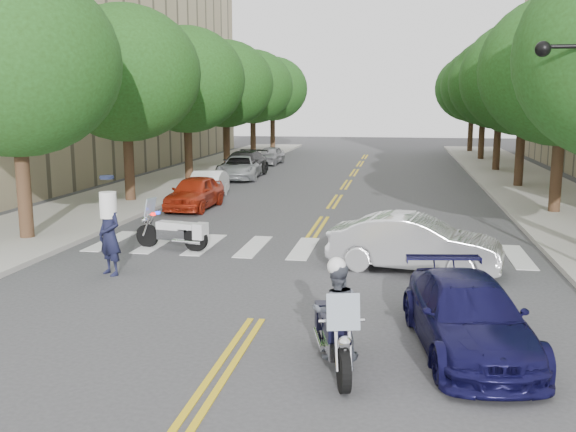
% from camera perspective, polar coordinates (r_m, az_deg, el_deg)
% --- Properties ---
extents(ground, '(140.00, 140.00, 0.00)m').
position_cam_1_polar(ground, '(13.25, -2.83, -9.17)').
color(ground, '#38383A').
rests_on(ground, ground).
extents(sidewalk_left, '(5.00, 60.00, 0.15)m').
position_cam_1_polar(sidewalk_left, '(36.58, -9.81, 3.21)').
color(sidewalk_left, '#9E9991').
rests_on(sidewalk_left, ground).
extents(sidewalk_right, '(5.00, 60.00, 0.15)m').
position_cam_1_polar(sidewalk_right, '(35.11, 20.86, 2.41)').
color(sidewalk_right, '#9E9991').
rests_on(sidewalk_right, ground).
extents(tree_l_0, '(6.40, 6.40, 8.45)m').
position_cam_1_polar(tree_l_0, '(21.60, -23.12, 12.46)').
color(tree_l_0, '#382316').
rests_on(tree_l_0, ground).
extents(tree_l_1, '(6.40, 6.40, 8.45)m').
position_cam_1_polar(tree_l_1, '(28.66, -14.27, 12.16)').
color(tree_l_1, '#382316').
rests_on(tree_l_1, ground).
extents(tree_l_2, '(6.40, 6.40, 8.45)m').
position_cam_1_polar(tree_l_2, '(36.12, -9.01, 11.85)').
color(tree_l_2, '#382316').
rests_on(tree_l_2, ground).
extents(tree_l_3, '(6.40, 6.40, 8.45)m').
position_cam_1_polar(tree_l_3, '(43.77, -5.57, 11.60)').
color(tree_l_3, '#382316').
rests_on(tree_l_3, ground).
extents(tree_l_4, '(6.40, 6.40, 8.45)m').
position_cam_1_polar(tree_l_4, '(51.53, -3.16, 11.40)').
color(tree_l_4, '#382316').
rests_on(tree_l_4, ground).
extents(tree_l_5, '(6.40, 6.40, 8.45)m').
position_cam_1_polar(tree_l_5, '(59.35, -1.39, 11.23)').
color(tree_l_5, '#382316').
rests_on(tree_l_5, ground).
extents(tree_r_1, '(6.40, 6.40, 8.45)m').
position_cam_1_polar(tree_r_1, '(26.90, 23.33, 11.82)').
color(tree_r_1, '#382316').
rests_on(tree_r_1, ground).
extents(tree_r_2, '(6.40, 6.40, 8.45)m').
position_cam_1_polar(tree_r_2, '(34.74, 20.28, 11.44)').
color(tree_r_2, '#382316').
rests_on(tree_r_2, ground).
extents(tree_r_3, '(6.40, 6.40, 8.45)m').
position_cam_1_polar(tree_r_3, '(42.64, 18.37, 11.18)').
color(tree_r_3, '#382316').
rests_on(tree_r_3, ground).
extents(tree_r_4, '(6.40, 6.40, 8.45)m').
position_cam_1_polar(tree_r_4, '(50.57, 17.05, 11.00)').
color(tree_r_4, '#382316').
rests_on(tree_r_4, ground).
extents(tree_r_5, '(6.40, 6.40, 8.45)m').
position_cam_1_polar(tree_r_5, '(58.52, 16.09, 10.87)').
color(tree_r_5, '#382316').
rests_on(tree_r_5, ground).
extents(motorcycle_police, '(0.93, 2.31, 1.90)m').
position_cam_1_polar(motorcycle_police, '(10.73, 4.23, -9.09)').
color(motorcycle_police, black).
rests_on(motorcycle_police, ground).
extents(motorcycle_parked, '(2.36, 0.82, 1.53)m').
position_cam_1_polar(motorcycle_parked, '(19.43, -9.80, -1.44)').
color(motorcycle_parked, black).
rests_on(motorcycle_parked, ground).
extents(officer_standing, '(0.90, 0.81, 2.06)m').
position_cam_1_polar(officer_standing, '(16.91, -15.57, -1.66)').
color(officer_standing, black).
rests_on(officer_standing, ground).
extents(convertible, '(4.66, 2.35, 1.46)m').
position_cam_1_polar(convertible, '(17.09, 11.18, -2.38)').
color(convertible, silver).
rests_on(convertible, ground).
extents(sedan_blue, '(2.46, 4.66, 1.29)m').
position_cam_1_polar(sedan_blue, '(11.88, 15.70, -8.57)').
color(sedan_blue, '#0E0D37').
rests_on(sedan_blue, ground).
extents(parked_car_a, '(1.72, 4.05, 1.36)m').
position_cam_1_polar(parked_car_a, '(26.78, -8.29, 2.08)').
color(parked_car_a, '#A82812').
rests_on(parked_car_a, ground).
extents(parked_car_b, '(1.62, 3.92, 1.26)m').
position_cam_1_polar(parked_car_b, '(29.53, -7.18, 2.74)').
color(parked_car_b, white).
rests_on(parked_car_b, ground).
extents(parked_car_c, '(2.63, 4.92, 1.32)m').
position_cam_1_polar(parked_car_c, '(37.00, -4.29, 4.31)').
color(parked_car_c, '#9FA2A6').
rests_on(parked_car_c, ground).
extents(parked_car_d, '(2.36, 5.30, 1.51)m').
position_cam_1_polar(parked_car_d, '(37.97, -4.00, 4.61)').
color(parked_car_d, black).
rests_on(parked_car_d, ground).
extents(parked_car_e, '(1.72, 3.82, 1.27)m').
position_cam_1_polar(parked_car_e, '(45.78, -1.59, 5.41)').
color(parked_car_e, gray).
rests_on(parked_car_e, ground).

